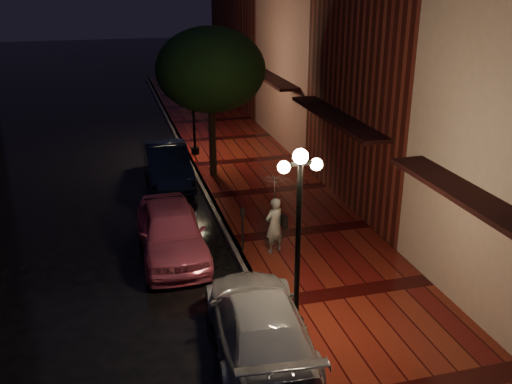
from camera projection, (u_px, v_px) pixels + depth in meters
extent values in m
plane|color=black|center=(232.00, 244.00, 17.44)|extent=(120.00, 120.00, 0.00)
cube|color=#490D0D|center=(302.00, 233.00, 17.96)|extent=(4.50, 60.00, 0.15)
cube|color=#595451|center=(232.00, 242.00, 17.42)|extent=(0.25, 60.00, 0.15)
cube|color=#511914|center=(421.00, 45.00, 18.96)|extent=(5.00, 8.00, 11.00)
cube|color=#8C5951|center=(330.00, 47.00, 26.53)|extent=(5.00, 8.00, 9.00)
cube|color=#511914|center=(269.00, 20.00, 35.36)|extent=(5.00, 12.00, 10.00)
cylinder|color=black|center=(298.00, 252.00, 12.25)|extent=(0.12, 0.12, 4.00)
cylinder|color=black|center=(296.00, 325.00, 12.92)|extent=(0.36, 0.36, 0.30)
cube|color=black|center=(300.00, 163.00, 11.53)|extent=(0.70, 0.08, 0.08)
sphere|color=#FFD399|center=(301.00, 156.00, 11.48)|extent=(0.32, 0.32, 0.32)
sphere|color=#FFD399|center=(284.00, 167.00, 11.46)|extent=(0.26, 0.26, 0.26)
sphere|color=#FFD399|center=(316.00, 164.00, 11.63)|extent=(0.26, 0.26, 0.26)
cylinder|color=black|center=(193.00, 110.00, 24.86)|extent=(0.12, 0.12, 4.00)
cylinder|color=black|center=(195.00, 151.00, 25.53)|extent=(0.36, 0.36, 0.30)
cube|color=black|center=(192.00, 64.00, 24.14)|extent=(0.70, 0.08, 0.08)
sphere|color=#FFD399|center=(191.00, 60.00, 24.09)|extent=(0.32, 0.32, 0.32)
sphere|color=#FFD399|center=(183.00, 65.00, 24.08)|extent=(0.26, 0.26, 0.26)
sphere|color=#FFD399|center=(200.00, 65.00, 24.25)|extent=(0.26, 0.26, 0.26)
cylinder|color=black|center=(212.00, 136.00, 22.37)|extent=(0.28, 0.28, 3.20)
ellipsoid|color=black|center=(211.00, 69.00, 21.43)|extent=(4.16, 4.16, 3.20)
sphere|color=black|center=(226.00, 82.00, 22.35)|extent=(1.80, 1.80, 1.80)
sphere|color=black|center=(198.00, 87.00, 20.83)|extent=(1.80, 1.80, 1.80)
imported|color=#D9597C|center=(171.00, 231.00, 16.47)|extent=(1.86, 4.57, 1.56)
imported|color=black|center=(167.00, 164.00, 22.29)|extent=(1.60, 4.58, 1.51)
imported|color=#B5B4BC|center=(259.00, 323.00, 12.25)|extent=(2.43, 5.08, 1.43)
imported|color=white|center=(274.00, 225.00, 16.34)|extent=(0.72, 0.60, 1.67)
imported|color=silver|center=(275.00, 191.00, 15.96)|extent=(0.97, 0.99, 0.89)
cylinder|color=black|center=(274.00, 213.00, 16.20)|extent=(0.02, 0.02, 1.34)
cube|color=black|center=(284.00, 221.00, 16.32)|extent=(0.13, 0.31, 0.33)
cylinder|color=black|center=(243.00, 233.00, 16.52)|extent=(0.06, 0.06, 1.12)
cube|color=black|center=(242.00, 212.00, 16.28)|extent=(0.14, 0.11, 0.22)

